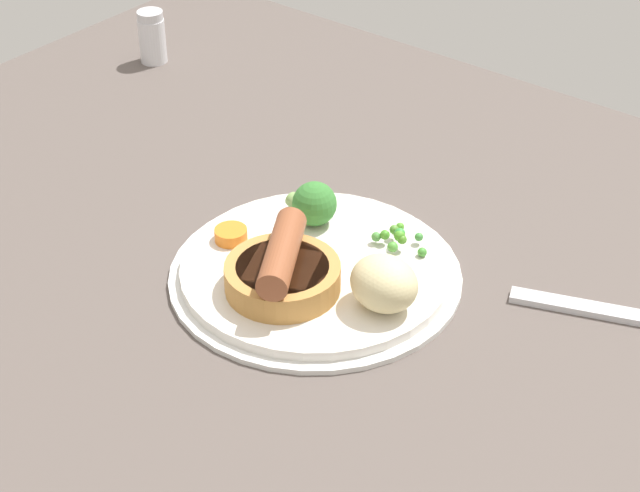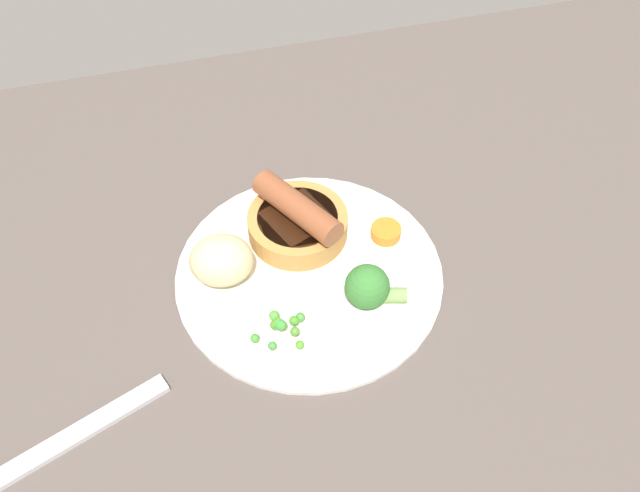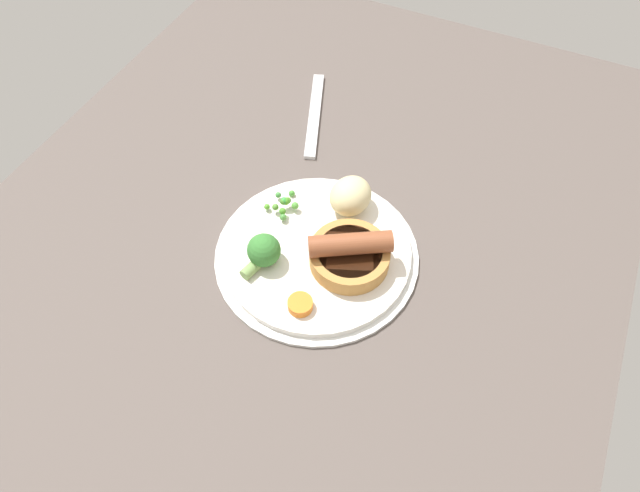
{
  "view_description": "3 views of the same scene",
  "coord_description": "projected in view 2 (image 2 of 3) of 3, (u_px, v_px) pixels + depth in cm",
  "views": [
    {
      "loc": [
        45.49,
        -60.88,
        57.69
      ],
      "look_at": [
        1.08,
        -4.62,
        7.17
      ],
      "focal_mm": 60.0,
      "sensor_mm": 36.0,
      "label": 1
    },
    {
      "loc": [
        9.36,
        35.28,
        56.48
      ],
      "look_at": [
        -1.3,
        -4.84,
        5.88
      ],
      "focal_mm": 40.0,
      "sensor_mm": 36.0,
      "label": 2
    },
    {
      "loc": [
        -36.03,
        -21.17,
        60.61
      ],
      "look_at": [
        -0.3,
        -4.47,
        5.81
      ],
      "focal_mm": 32.0,
      "sensor_mm": 36.0,
      "label": 3
    }
  ],
  "objects": [
    {
      "name": "sausage_pudding",
      "position": [
        293.0,
        222.0,
        0.67
      ],
      "size": [
        9.52,
        9.58,
        4.88
      ],
      "rotation": [
        0.0,
        0.0,
        5.24
      ],
      "color": "#BC8442",
      "rests_on": "dinner_plate"
    },
    {
      "name": "broccoli_floret_near",
      "position": [
        369.0,
        287.0,
        0.62
      ],
      "size": [
        5.61,
        3.99,
        3.99
      ],
      "rotation": [
        0.0,
        0.0,
        6.02
      ],
      "color": "#387A33",
      "rests_on": "dinner_plate"
    },
    {
      "name": "dining_table",
      "position": [
        320.0,
        318.0,
        0.66
      ],
      "size": [
        110.0,
        80.0,
        3.0
      ],
      "primitive_type": "cube",
      "color": "#564C47",
      "rests_on": "ground"
    },
    {
      "name": "dinner_plate",
      "position": [
        307.0,
        273.0,
        0.66
      ],
      "size": [
        24.96,
        24.96,
        1.4
      ],
      "color": "silver",
      "rests_on": "dining_table"
    },
    {
      "name": "pea_pile",
      "position": [
        282.0,
        327.0,
        0.6
      ],
      "size": [
        5.03,
        4.09,
        1.91
      ],
      "color": "#448E28",
      "rests_on": "dinner_plate"
    },
    {
      "name": "potato_chunk_0",
      "position": [
        222.0,
        260.0,
        0.63
      ],
      "size": [
        6.44,
        5.82,
        4.46
      ],
      "primitive_type": "ellipsoid",
      "rotation": [
        0.0,
        0.0,
        1.42
      ],
      "color": "beige",
      "rests_on": "dinner_plate"
    },
    {
      "name": "carrot_slice_1",
      "position": [
        386.0,
        232.0,
        0.68
      ],
      "size": [
        3.35,
        3.35,
        1.12
      ],
      "primitive_type": "cylinder",
      "rotation": [
        0.0,
        0.0,
        2.96
      ],
      "color": "orange",
      "rests_on": "dinner_plate"
    },
    {
      "name": "fork",
      "position": [
        64.0,
        442.0,
        0.56
      ],
      "size": [
        17.38,
        7.92,
        0.6
      ],
      "primitive_type": "cube",
      "rotation": [
        0.0,
        0.0,
        0.37
      ],
      "color": "silver",
      "rests_on": "dining_table"
    }
  ]
}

